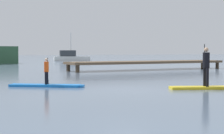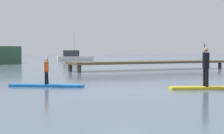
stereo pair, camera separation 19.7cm
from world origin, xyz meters
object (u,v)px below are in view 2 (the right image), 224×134
(paddleboard_far, at_px, (214,88))
(paddleboard_near, at_px, (47,85))
(fishing_boat_green_midground, at_px, (74,57))
(paddler_adult, at_px, (206,64))
(paddler_child_solo, at_px, (46,70))

(paddleboard_far, bearing_deg, paddleboard_near, 145.94)
(paddleboard_near, relative_size, fishing_boat_green_midground, 0.52)
(paddler_adult, bearing_deg, paddleboard_far, -23.10)
(paddler_adult, bearing_deg, fishing_boat_green_midground, 76.93)
(fishing_boat_green_midground, bearing_deg, paddler_adult, -103.07)
(paddler_child_solo, relative_size, paddleboard_far, 0.32)
(paddler_adult, relative_size, fishing_boat_green_midground, 0.30)
(paddler_child_solo, bearing_deg, paddler_adult, -34.72)
(paddleboard_far, bearing_deg, paddler_adult, 156.90)
(paddleboard_near, height_order, paddler_child_solo, paddler_child_solo)
(paddler_child_solo, height_order, paddler_adult, paddler_adult)
(paddler_child_solo, height_order, paddleboard_far, paddler_child_solo)
(paddleboard_far, bearing_deg, fishing_boat_green_midground, 77.37)
(paddleboard_far, distance_m, fishing_boat_green_midground, 41.57)
(paddleboard_near, xyz_separation_m, fishing_boat_green_midground, (14.72, 36.75, 0.57))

